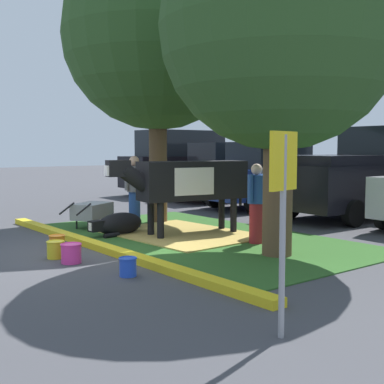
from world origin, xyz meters
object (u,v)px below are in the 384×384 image
Objects in this scene: pickup_truck_black at (366,175)px; person_visitor_near at (256,201)px; bucket_blue at (128,266)px; person_handler at (269,194)px; parking_sign at (283,193)px; shade_tree_right at (280,30)px; bucket_yellow at (56,249)px; shade_tree_left at (157,36)px; bucket_pink at (71,253)px; suv_black at (180,162)px; person_visitor_far at (134,190)px; cow_holstein at (188,181)px; bucket_orange at (57,242)px; sedan_red at (226,172)px; wheelbarrow at (93,211)px; sedan_blue at (269,176)px; calf_lying at (119,224)px.

person_visitor_near is at bearing -78.66° from pickup_truck_black.
person_visitor_near is at bearing 100.75° from bucket_blue.
person_handler is 0.83× the size of parking_sign.
person_handler is at bearing 137.62° from shade_tree_right.
shade_tree_right is 5.21m from bucket_yellow.
shade_tree_left reaches higher than bucket_pink.
shade_tree_left is at bearing -40.78° from suv_black.
parking_sign is at bearing 2.98° from bucket_pink.
person_visitor_far is 5.41× the size of bucket_yellow.
cow_holstein is 10.36× the size of bucket_orange.
sedan_red is at bearing 143.53° from shade_tree_right.
shade_tree_right is (4.45, -0.58, -0.74)m from shade_tree_left.
sedan_red reaches higher than wheelbarrow.
shade_tree_right is 4.97m from person_visitor_far.
pickup_truck_black reaches higher than wheelbarrow.
shade_tree_left is 4.44× the size of wheelbarrow.
bucket_blue is 0.06× the size of sedan_red.
bucket_pink is at bearing -44.98° from suv_black.
suv_black is at bearing 151.02° from person_visitor_near.
bucket_yellow is at bearing -169.44° from bucket_blue.
person_visitor_far is (0.41, -0.94, -3.62)m from shade_tree_left.
wheelbarrow is 6.29m from sedan_blue.
shade_tree_right is at bearing -1.28° from cow_holstein.
bucket_yellow is at bearing -82.76° from cow_holstein.
pickup_truck_black is at bearing 118.68° from parking_sign.
suv_black is at bearing 139.22° from shade_tree_left.
person_handler reaches higher than bucket_orange.
sedan_blue reaches higher than cow_holstein.
sedan_blue is at bearing 93.80° from wheelbarrow.
calf_lying is 1.23m from wheelbarrow.
person_handler is (3.01, 0.72, -3.63)m from shade_tree_left.
shade_tree_right is 3.67m from cow_holstein.
person_visitor_far is 0.36× the size of suv_black.
shade_tree_right is 12.05m from suv_black.
shade_tree_right is 1.87× the size of cow_holstein.
person_handler is 5.39× the size of bucket_yellow.
sedan_red is at bearing 121.95° from shade_tree_left.
bucket_yellow is at bearing -46.83° from suv_black.
calf_lying is at bearing 164.50° from parking_sign.
sedan_blue is at bearing 120.91° from bucket_blue.
person_handler is at bearing 80.56° from bucket_yellow.
cow_holstein is 5.65m from pickup_truck_black.
person_visitor_far is 3.62m from bucket_pink.
shade_tree_left is at bearing 140.93° from bucket_blue.
person_visitor_near is 0.35× the size of sedan_blue.
calf_lying reaches higher than bucket_yellow.
sedan_red is at bearing 142.19° from person_visitor_near.
parking_sign is 6.66× the size of bucket_orange.
suv_black is (-9.35, 5.18, 0.45)m from person_visitor_near.
person_visitor_far reaches higher than bucket_orange.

